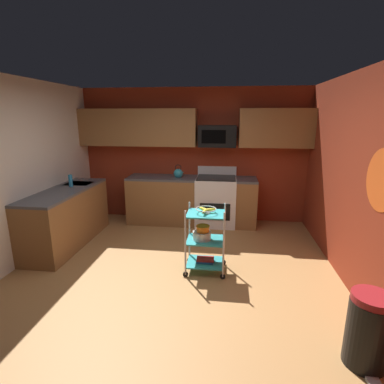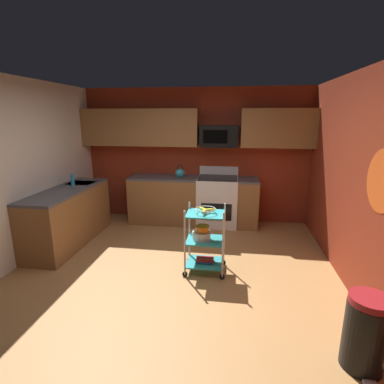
{
  "view_description": "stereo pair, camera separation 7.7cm",
  "coord_description": "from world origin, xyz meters",
  "px_view_note": "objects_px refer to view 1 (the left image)",
  "views": [
    {
      "loc": [
        0.71,
        -3.47,
        2.06
      ],
      "look_at": [
        0.21,
        0.47,
        1.05
      ],
      "focal_mm": 27.89,
      "sensor_mm": 36.0,
      "label": 1
    },
    {
      "loc": [
        0.78,
        -3.45,
        2.06
      ],
      "look_at": [
        0.21,
        0.47,
        1.05
      ],
      "focal_mm": 27.89,
      "sensor_mm": 36.0,
      "label": 2
    }
  ],
  "objects_px": {
    "book_stack": "(205,260)",
    "dish_soap_bottle": "(71,181)",
    "fruit_bowl": "(206,210)",
    "oven_range": "(216,200)",
    "mixing_bowl_small": "(203,228)",
    "kettle": "(178,173)",
    "mixing_bowl_large": "(202,235)",
    "trash_can": "(368,330)",
    "microwave": "(217,136)",
    "rolling_cart": "(206,240)"
  },
  "relations": [
    {
      "from": "rolling_cart",
      "to": "fruit_bowl",
      "type": "relative_size",
      "value": 3.36
    },
    {
      "from": "oven_range",
      "to": "microwave",
      "type": "bearing_deg",
      "value": 90.26
    },
    {
      "from": "mixing_bowl_large",
      "to": "mixing_bowl_small",
      "type": "xyz_separation_m",
      "value": [
        0.01,
        -0.01,
        0.1
      ]
    },
    {
      "from": "mixing_bowl_large",
      "to": "trash_can",
      "type": "height_order",
      "value": "trash_can"
    },
    {
      "from": "mixing_bowl_large",
      "to": "book_stack",
      "type": "xyz_separation_m",
      "value": [
        0.05,
        0.0,
        -0.36
      ]
    },
    {
      "from": "mixing_bowl_large",
      "to": "kettle",
      "type": "xyz_separation_m",
      "value": [
        -0.63,
        1.86,
        0.48
      ]
    },
    {
      "from": "kettle",
      "to": "trash_can",
      "type": "distance_m",
      "value": 3.98
    },
    {
      "from": "dish_soap_bottle",
      "to": "trash_can",
      "type": "bearing_deg",
      "value": -30.9
    },
    {
      "from": "mixing_bowl_small",
      "to": "trash_can",
      "type": "height_order",
      "value": "trash_can"
    },
    {
      "from": "fruit_bowl",
      "to": "trash_can",
      "type": "distance_m",
      "value": 2.12
    },
    {
      "from": "book_stack",
      "to": "dish_soap_bottle",
      "type": "bearing_deg",
      "value": 159.75
    },
    {
      "from": "rolling_cart",
      "to": "kettle",
      "type": "distance_m",
      "value": 2.05
    },
    {
      "from": "mixing_bowl_large",
      "to": "dish_soap_bottle",
      "type": "height_order",
      "value": "dish_soap_bottle"
    },
    {
      "from": "microwave",
      "to": "mixing_bowl_large",
      "type": "relative_size",
      "value": 2.78
    },
    {
      "from": "oven_range",
      "to": "rolling_cart",
      "type": "distance_m",
      "value": 1.86
    },
    {
      "from": "microwave",
      "to": "book_stack",
      "type": "height_order",
      "value": "microwave"
    },
    {
      "from": "microwave",
      "to": "fruit_bowl",
      "type": "relative_size",
      "value": 2.57
    },
    {
      "from": "fruit_bowl",
      "to": "kettle",
      "type": "height_order",
      "value": "kettle"
    },
    {
      "from": "oven_range",
      "to": "microwave",
      "type": "height_order",
      "value": "microwave"
    },
    {
      "from": "fruit_bowl",
      "to": "dish_soap_bottle",
      "type": "height_order",
      "value": "dish_soap_bottle"
    },
    {
      "from": "microwave",
      "to": "book_stack",
      "type": "relative_size",
      "value": 2.91
    },
    {
      "from": "mixing_bowl_small",
      "to": "book_stack",
      "type": "bearing_deg",
      "value": 11.02
    },
    {
      "from": "microwave",
      "to": "trash_can",
      "type": "xyz_separation_m",
      "value": [
        1.43,
        -3.39,
        -1.37
      ]
    },
    {
      "from": "microwave",
      "to": "rolling_cart",
      "type": "xyz_separation_m",
      "value": [
        -0.05,
        -1.97,
        -1.25
      ]
    },
    {
      "from": "microwave",
      "to": "book_stack",
      "type": "bearing_deg",
      "value": -91.4
    },
    {
      "from": "microwave",
      "to": "rolling_cart",
      "type": "relative_size",
      "value": 0.77
    },
    {
      "from": "book_stack",
      "to": "dish_soap_bottle",
      "type": "relative_size",
      "value": 1.2
    },
    {
      "from": "oven_range",
      "to": "kettle",
      "type": "bearing_deg",
      "value": -179.7
    },
    {
      "from": "mixing_bowl_large",
      "to": "kettle",
      "type": "height_order",
      "value": "kettle"
    },
    {
      "from": "rolling_cart",
      "to": "fruit_bowl",
      "type": "height_order",
      "value": "rolling_cart"
    },
    {
      "from": "rolling_cart",
      "to": "book_stack",
      "type": "height_order",
      "value": "rolling_cart"
    },
    {
      "from": "fruit_bowl",
      "to": "mixing_bowl_small",
      "type": "relative_size",
      "value": 1.49
    },
    {
      "from": "microwave",
      "to": "trash_can",
      "type": "height_order",
      "value": "microwave"
    },
    {
      "from": "book_stack",
      "to": "trash_can",
      "type": "bearing_deg",
      "value": -43.88
    },
    {
      "from": "oven_range",
      "to": "dish_soap_bottle",
      "type": "bearing_deg",
      "value": -157.2
    },
    {
      "from": "fruit_bowl",
      "to": "book_stack",
      "type": "relative_size",
      "value": 1.13
    },
    {
      "from": "kettle",
      "to": "dish_soap_bottle",
      "type": "relative_size",
      "value": 1.32
    },
    {
      "from": "mixing_bowl_small",
      "to": "dish_soap_bottle",
      "type": "height_order",
      "value": "dish_soap_bottle"
    },
    {
      "from": "fruit_bowl",
      "to": "mixing_bowl_small",
      "type": "height_order",
      "value": "fruit_bowl"
    },
    {
      "from": "microwave",
      "to": "mixing_bowl_small",
      "type": "xyz_separation_m",
      "value": [
        -0.09,
        -1.97,
        -1.08
      ]
    },
    {
      "from": "kettle",
      "to": "trash_can",
      "type": "bearing_deg",
      "value": -56.65
    },
    {
      "from": "rolling_cart",
      "to": "dish_soap_bottle",
      "type": "height_order",
      "value": "dish_soap_bottle"
    },
    {
      "from": "book_stack",
      "to": "oven_range",
      "type": "bearing_deg",
      "value": 88.51
    },
    {
      "from": "fruit_bowl",
      "to": "dish_soap_bottle",
      "type": "distance_m",
      "value": 2.49
    },
    {
      "from": "oven_range",
      "to": "book_stack",
      "type": "height_order",
      "value": "oven_range"
    },
    {
      "from": "mixing_bowl_large",
      "to": "microwave",
      "type": "bearing_deg",
      "value": 87.16
    },
    {
      "from": "mixing_bowl_small",
      "to": "book_stack",
      "type": "height_order",
      "value": "mixing_bowl_small"
    },
    {
      "from": "microwave",
      "to": "book_stack",
      "type": "xyz_separation_m",
      "value": [
        -0.05,
        -1.97,
        -1.54
      ]
    },
    {
      "from": "trash_can",
      "to": "mixing_bowl_large",
      "type": "bearing_deg",
      "value": 137.06
    },
    {
      "from": "oven_range",
      "to": "trash_can",
      "type": "xyz_separation_m",
      "value": [
        1.43,
        -3.28,
        -0.15
      ]
    }
  ]
}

